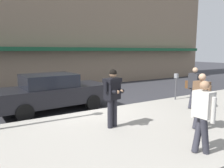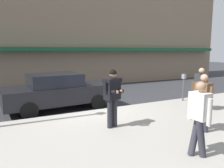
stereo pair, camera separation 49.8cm
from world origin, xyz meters
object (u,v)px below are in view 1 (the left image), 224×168
(parked_sedan_mid, at_px, (53,92))
(pedestrian_with_bag, at_px, (194,85))
(man_texting_on_phone, at_px, (113,92))
(pedestrian_in_light_coat, at_px, (203,113))
(parking_meter, at_px, (176,83))
(pedestrian_dark_coat, at_px, (201,98))

(parked_sedan_mid, xyz_separation_m, pedestrian_with_bag, (4.81, -3.24, 0.32))
(man_texting_on_phone, xyz_separation_m, pedestrian_in_light_coat, (0.83, -2.54, -0.14))
(parking_meter, bearing_deg, parked_sedan_mid, 163.16)
(parked_sedan_mid, xyz_separation_m, man_texting_on_phone, (0.86, -3.39, 0.46))
(pedestrian_with_bag, bearing_deg, parking_meter, 65.96)
(man_texting_on_phone, height_order, pedestrian_with_bag, man_texting_on_phone)
(pedestrian_dark_coat, bearing_deg, parked_sedan_mid, 121.42)
(pedestrian_dark_coat, bearing_deg, pedestrian_with_bag, 42.73)
(pedestrian_with_bag, bearing_deg, parked_sedan_mid, 146.05)
(pedestrian_dark_coat, bearing_deg, parking_meter, 52.24)
(pedestrian_in_light_coat, bearing_deg, pedestrian_with_bag, 40.76)
(man_texting_on_phone, bearing_deg, pedestrian_dark_coat, -35.35)
(pedestrian_with_bag, xyz_separation_m, pedestrian_dark_coat, (-1.81, -1.67, 0.00))
(pedestrian_with_bag, height_order, parking_meter, pedestrian_with_bag)
(pedestrian_in_light_coat, relative_size, pedestrian_with_bag, 1.00)
(parked_sedan_mid, relative_size, man_texting_on_phone, 2.55)
(pedestrian_dark_coat, relative_size, parking_meter, 1.34)
(parked_sedan_mid, distance_m, pedestrian_with_bag, 5.81)
(parked_sedan_mid, distance_m, parking_meter, 5.76)
(parked_sedan_mid, height_order, parking_meter, parked_sedan_mid)
(parked_sedan_mid, relative_size, pedestrian_with_bag, 2.71)
(pedestrian_in_light_coat, bearing_deg, man_texting_on_phone, 108.12)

